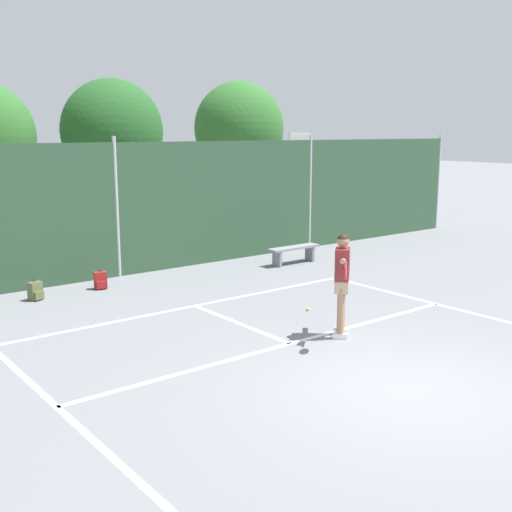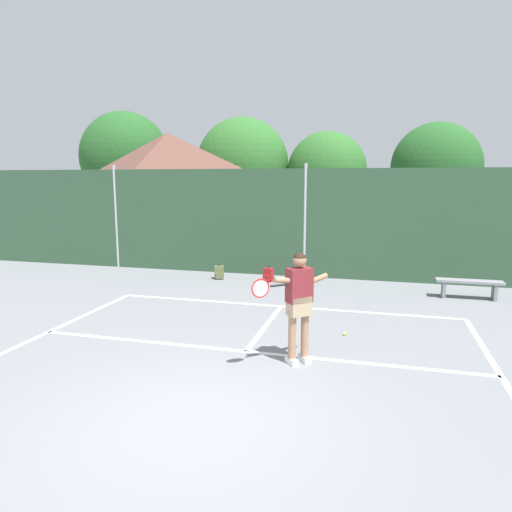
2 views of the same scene
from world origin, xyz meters
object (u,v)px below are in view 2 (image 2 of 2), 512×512
Objects in this scene: tennis_player at (298,298)px; backpack_red at (268,275)px; courtside_bench at (469,285)px; tennis_ball at (345,334)px; backpack_olive at (219,273)px.

tennis_player is 4.01× the size of backpack_red.
courtside_bench reaches higher than backpack_red.
backpack_red reaches higher than tennis_ball.
tennis_player reaches higher than courtside_bench.
backpack_olive reaches higher than tennis_ball.
tennis_ball is 5.00m from backpack_red.
courtside_bench is (5.40, -0.64, 0.17)m from backpack_red.
tennis_ball is at bearing -46.13° from backpack_olive.
tennis_ball is 0.14× the size of backpack_olive.
courtside_bench is at bearing 52.08° from tennis_ball.
tennis_player reaches higher than tennis_ball.
backpack_olive is at bearing 120.46° from tennis_player.
backpack_red is at bearing 107.90° from tennis_player.
tennis_ball is 0.04× the size of courtside_bench.
tennis_player is at bearing -112.80° from tennis_ball.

